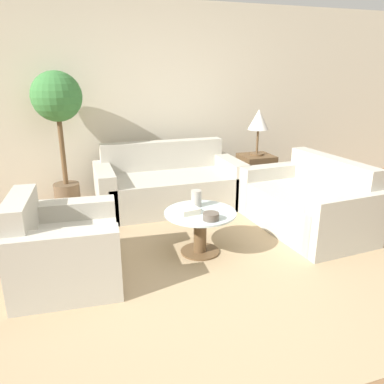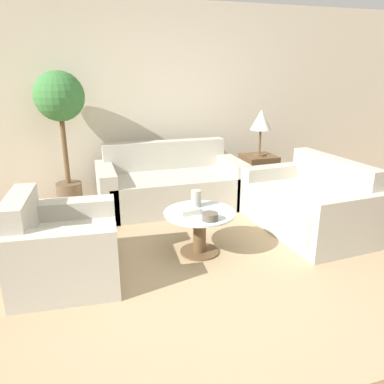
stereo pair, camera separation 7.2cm
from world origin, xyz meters
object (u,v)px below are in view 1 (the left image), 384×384
armchair (61,251)px  potted_plant (58,112)px  bowl (211,216)px  table_lamp (259,121)px  vase (196,198)px  loveseat (310,205)px  coffee_table (200,227)px  sofa_main (169,185)px  book_stack (189,211)px

armchair → potted_plant: (0.06, 1.84, 0.96)m
bowl → potted_plant: bearing=122.6°
table_lamp → vase: 1.88m
vase → loveseat: bearing=1.6°
loveseat → coffee_table: 1.39m
sofa_main → coffee_table: 1.41m
sofa_main → vase: bearing=-92.1°
coffee_table → armchair: bearing=-174.6°
vase → book_stack: 0.22m
sofa_main → table_lamp: bearing=-0.8°
loveseat → coffee_table: loveseat is taller
coffee_table → vase: bearing=84.7°
potted_plant → armchair: bearing=-92.0°
bowl → loveseat: bearing=17.2°
table_lamp → vase: (-1.30, -1.24, -0.55)m
vase → armchair: bearing=-167.8°
loveseat → book_stack: size_ratio=7.53×
loveseat → table_lamp: size_ratio=2.44×
sofa_main → book_stack: 1.45m
bowl → table_lamp: bearing=51.3°
coffee_table → book_stack: size_ratio=3.44×
loveseat → vase: size_ratio=9.22×
armchair → coffee_table: 1.28m
armchair → table_lamp: (2.60, 1.52, 0.78)m
bowl → book_stack: bowl is taller
armchair → potted_plant: size_ratio=0.56×
vase → bowl: vase is taller
coffee_table → book_stack: 0.21m
vase → bowl: (0.01, -0.38, -0.05)m
coffee_table → vase: 0.28m
coffee_table → potted_plant: size_ratio=0.40×
loveseat → book_stack: 1.51m
sofa_main → table_lamp: size_ratio=2.97×
table_lamp → bowl: 2.15m
loveseat → coffee_table: (-1.37, -0.20, 0.00)m
sofa_main → armchair: (-1.34, -1.53, 0.00)m
sofa_main → potted_plant: (-1.27, 0.31, 0.96)m
table_lamp → potted_plant: potted_plant is taller
book_stack → sofa_main: bearing=74.1°
table_lamp → bowl: table_lamp is taller
armchair → loveseat: bearing=-78.9°
sofa_main → potted_plant: size_ratio=1.08×
sofa_main → bowl: bearing=-91.2°
coffee_table → vase: (0.01, 0.16, 0.23)m
bowl → book_stack: 0.25m
armchair → book_stack: (1.16, 0.10, 0.18)m
armchair → loveseat: 2.67m
table_lamp → loveseat: bearing=-87.4°
coffee_table → table_lamp: 2.07m
loveseat → table_lamp: table_lamp is taller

